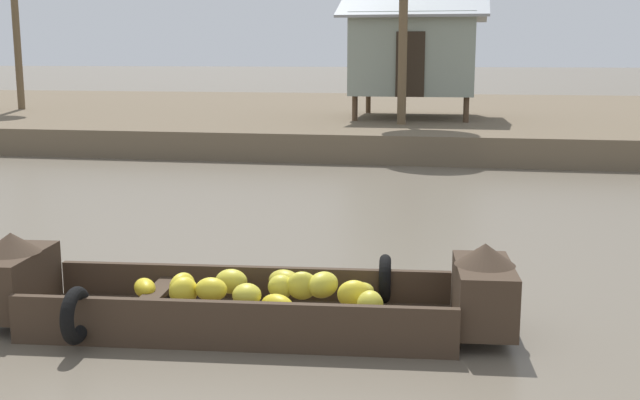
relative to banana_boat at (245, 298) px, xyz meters
name	(u,v)px	position (x,y,z in m)	size (l,w,h in m)	color
ground_plane	(271,230)	(-0.79, 4.19, -0.30)	(300.00, 300.00, 0.00)	#665B4C
riverbank_strip	(386,117)	(-0.79, 21.38, 0.05)	(160.00, 20.00, 0.70)	brown
banana_boat	(245,298)	(0.00, 0.00, 0.00)	(5.14, 2.16, 0.89)	#3D2D21
stilt_house_mid_left	(415,52)	(0.46, 17.06, 2.35)	(4.25, 4.06, 3.75)	#4C3826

